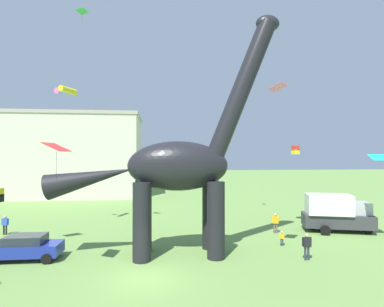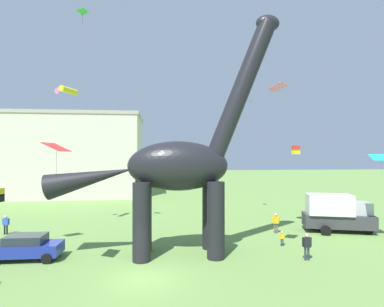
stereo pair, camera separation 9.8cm
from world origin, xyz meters
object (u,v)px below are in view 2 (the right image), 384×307
(kite_mid_left, at_px, (296,150))
(kite_high_left, at_px, (56,147))
(person_far_spectator, at_px, (276,221))
(person_vendor_side, at_px, (307,244))
(kite_near_low, at_px, (82,12))
(kite_mid_right, at_px, (251,101))
(parked_sedan_left, at_px, (26,247))
(person_watching_child, at_px, (282,237))
(dinosaur_sculpture, at_px, (177,166))
(person_strolling_adult, at_px, (6,223))
(parked_box_truck, at_px, (337,212))
(kite_apex, at_px, (382,157))
(kite_drifting, at_px, (278,87))
(kite_far_left, at_px, (66,91))

(kite_mid_left, relative_size, kite_high_left, 0.40)
(person_far_spectator, bearing_deg, person_vendor_side, -171.57)
(kite_near_low, xyz_separation_m, kite_mid_right, (16.04, 7.89, -5.36))
(parked_sedan_left, bearing_deg, kite_near_low, 65.70)
(person_watching_child, relative_size, kite_mid_right, 1.34)
(person_far_spectator, distance_m, kite_mid_left, 6.89)
(dinosaur_sculpture, relative_size, kite_mid_left, 20.63)
(kite_mid_left, height_order, kite_high_left, kite_mid_left)
(kite_near_low, bearing_deg, parked_sedan_left, -114.70)
(person_strolling_adult, bearing_deg, parked_box_truck, -114.04)
(parked_box_truck, bearing_deg, parked_sedan_left, -152.76)
(kite_mid_left, bearing_deg, parked_sedan_left, -161.95)
(parked_box_truck, xyz_separation_m, person_watching_child, (-6.28, -3.48, -1.01))
(parked_sedan_left, relative_size, kite_apex, 2.08)
(person_watching_child, relative_size, person_far_spectator, 0.62)
(kite_mid_left, height_order, kite_drifting, kite_drifting)
(kite_mid_left, bearing_deg, person_far_spectator, -143.11)
(person_vendor_side, bearing_deg, kite_drifting, -133.54)
(person_vendor_side, bearing_deg, parked_sedan_left, -152.68)
(person_watching_child, bearing_deg, kite_mid_right, -98.57)
(parked_box_truck, xyz_separation_m, kite_mid_left, (-2.67, 2.09, 5.38))
(parked_box_truck, height_order, person_strolling_adult, parked_box_truck)
(kite_far_left, bearing_deg, person_far_spectator, -8.94)
(kite_apex, relative_size, kite_drifting, 1.36)
(dinosaur_sculpture, distance_m, person_far_spectator, 10.86)
(person_vendor_side, height_order, kite_near_low, kite_near_low)
(dinosaur_sculpture, bearing_deg, person_far_spectator, 26.20)
(kite_near_low, distance_m, kite_mid_right, 18.67)
(person_vendor_side, bearing_deg, kite_high_left, -141.68)
(kite_drifting, bearing_deg, dinosaur_sculpture, 157.54)
(person_strolling_adult, xyz_separation_m, kite_mid_left, (25.03, 0.08, 6.08))
(person_far_spectator, height_order, kite_drifting, kite_drifting)
(person_far_spectator, relative_size, kite_far_left, 0.88)
(person_far_spectator, xyz_separation_m, kite_mid_right, (0.25, 7.98, 11.55))
(kite_mid_left, relative_size, kite_mid_right, 1.00)
(person_strolling_adult, bearing_deg, parked_sedan_left, -166.85)
(dinosaur_sculpture, distance_m, person_strolling_adult, 16.04)
(kite_far_left, relative_size, kite_drifting, 1.27)
(parked_box_truck, height_order, kite_drifting, kite_drifting)
(kite_high_left, relative_size, kite_apex, 0.96)
(person_far_spectator, height_order, kite_apex, kite_apex)
(person_strolling_adult, relative_size, kite_apex, 0.77)
(person_strolling_adult, xyz_separation_m, kite_drifting, (19.72, -9.04, 9.68))
(person_vendor_side, relative_size, kite_far_left, 0.87)
(dinosaur_sculpture, bearing_deg, kite_mid_left, 28.35)
(kite_high_left, bearing_deg, dinosaur_sculpture, 25.75)
(kite_high_left, xyz_separation_m, kite_drifting, (12.56, 0.74, 3.68))
(kite_mid_left, relative_size, kite_apex, 0.39)
(person_far_spectator, relative_size, kite_high_left, 0.86)
(parked_box_truck, bearing_deg, kite_near_low, -164.44)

